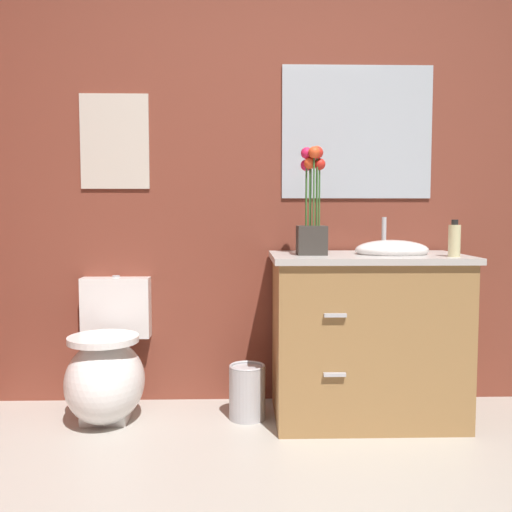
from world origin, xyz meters
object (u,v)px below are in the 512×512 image
flower_vase (312,212)px  toilet (107,370)px  soap_bottle (454,240)px  wall_mirror (357,132)px  vanity_cabinet (367,334)px  trash_bin (247,391)px  wall_poster (115,141)px

flower_vase → toilet: bearing=177.4°
soap_bottle → wall_mirror: wall_mirror is taller
toilet → vanity_cabinet: bearing=-1.2°
toilet → wall_mirror: size_ratio=0.86×
flower_vase → wall_mirror: (0.28, 0.31, 0.42)m
soap_bottle → toilet: bearing=173.4°
trash_bin → flower_vase: bearing=-4.6°
wall_poster → wall_mirror: wall_mirror is taller
soap_bottle → trash_bin: bearing=169.8°
vanity_cabinet → wall_mirror: size_ratio=1.25×
wall_poster → toilet: bearing=-90.0°
toilet → flower_vase: bearing=-2.6°
trash_bin → wall_mirror: (0.59, 0.29, 1.31)m
wall_poster → trash_bin: bearing=-22.6°
toilet → trash_bin: toilet is taller
toilet → wall_mirror: bearing=11.8°
flower_vase → wall_poster: 1.12m
vanity_cabinet → wall_mirror: bearing=90.6°
soap_bottle → wall_mirror: (-0.37, 0.46, 0.55)m
soap_bottle → wall_poster: size_ratio=0.35×
flower_vase → wall_mirror: bearing=48.7°
wall_mirror → trash_bin: bearing=-153.9°
trash_bin → wall_mirror: wall_mirror is taller
trash_bin → wall_mirror: size_ratio=0.34×
flower_vase → trash_bin: 0.95m
trash_bin → soap_bottle: bearing=-10.2°
toilet → flower_vase: 1.28m
flower_vase → wall_mirror: 0.59m
trash_bin → toilet: bearing=178.3°
vanity_cabinet → wall_poster: size_ratio=2.02×
trash_bin → wall_poster: bearing=157.4°
soap_bottle → flower_vase: bearing=167.2°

